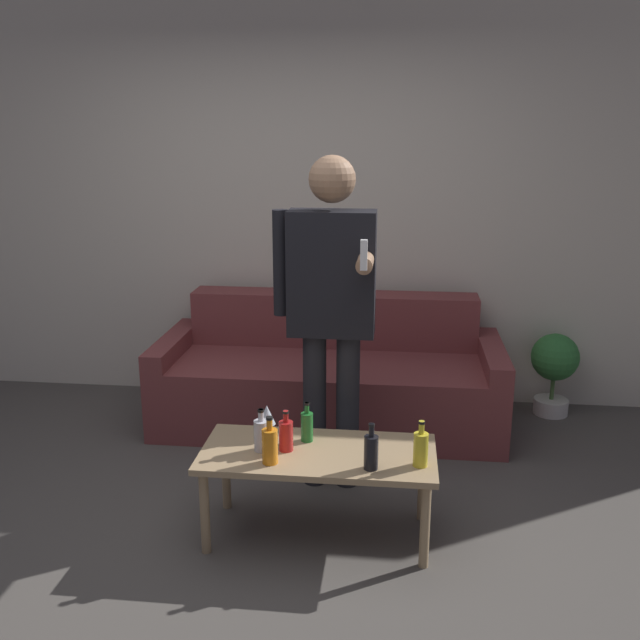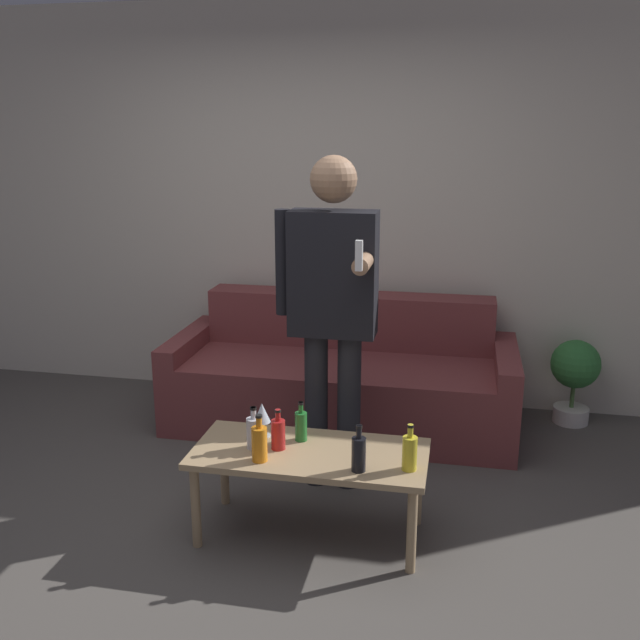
# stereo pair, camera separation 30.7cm
# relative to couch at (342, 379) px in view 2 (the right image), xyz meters

# --- Properties ---
(ground_plane) EXTENTS (16.00, 16.00, 0.00)m
(ground_plane) POSITION_rel_couch_xyz_m (-0.31, -1.57, -0.30)
(ground_plane) COLOR #514C47
(wall_back) EXTENTS (8.00, 0.06, 2.70)m
(wall_back) POSITION_rel_couch_xyz_m (-0.31, 0.50, 1.05)
(wall_back) COLOR beige
(wall_back) RESTS_ON ground_plane
(couch) EXTENTS (2.20, 0.89, 0.81)m
(couch) POSITION_rel_couch_xyz_m (0.00, 0.00, 0.00)
(couch) COLOR brown
(couch) RESTS_ON ground_plane
(coffee_table) EXTENTS (1.09, 0.50, 0.44)m
(coffee_table) POSITION_rel_couch_xyz_m (0.08, -1.37, 0.09)
(coffee_table) COLOR tan
(coffee_table) RESTS_ON ground_plane
(bottle_orange) EXTENTS (0.07, 0.07, 0.21)m
(bottle_orange) POSITION_rel_couch_xyz_m (0.55, -1.46, 0.23)
(bottle_orange) COLOR yellow
(bottle_orange) RESTS_ON coffee_table
(bottle_green) EXTENTS (0.07, 0.07, 0.22)m
(bottle_green) POSITION_rel_couch_xyz_m (-0.12, -1.51, 0.23)
(bottle_green) COLOR orange
(bottle_green) RESTS_ON coffee_table
(bottle_dark) EXTENTS (0.07, 0.07, 0.20)m
(bottle_dark) POSITION_rel_couch_xyz_m (-0.18, -1.39, 0.22)
(bottle_dark) COLOR silver
(bottle_dark) RESTS_ON coffee_table
(bottle_yellow) EXTENTS (0.06, 0.06, 0.21)m
(bottle_yellow) POSITION_rel_couch_xyz_m (0.33, -1.51, 0.23)
(bottle_yellow) COLOR black
(bottle_yellow) RESTS_ON coffee_table
(bottle_red) EXTENTS (0.07, 0.07, 0.20)m
(bottle_red) POSITION_rel_couch_xyz_m (-0.07, -1.37, 0.22)
(bottle_red) COLOR #B21E1E
(bottle_red) RESTS_ON coffee_table
(bottle_clear) EXTENTS (0.06, 0.06, 0.20)m
(bottle_clear) POSITION_rel_couch_xyz_m (0.02, -1.26, 0.22)
(bottle_clear) COLOR #23752D
(bottle_clear) RESTS_ON coffee_table
(wine_glass_near) EXTENTS (0.08, 0.08, 0.17)m
(wine_glass_near) POSITION_rel_couch_xyz_m (-0.18, -1.25, 0.26)
(wine_glass_near) COLOR silver
(wine_glass_near) RESTS_ON coffee_table
(person_standing_front) EXTENTS (0.52, 0.45, 1.76)m
(person_standing_front) POSITION_rel_couch_xyz_m (0.08, -0.84, 0.74)
(person_standing_front) COLOR #232328
(person_standing_front) RESTS_ON ground_plane
(potted_plant) EXTENTS (0.32, 0.32, 0.56)m
(potted_plant) POSITION_rel_couch_xyz_m (1.48, 0.29, 0.05)
(potted_plant) COLOR silver
(potted_plant) RESTS_ON ground_plane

